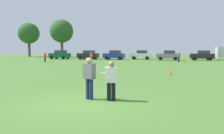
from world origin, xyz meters
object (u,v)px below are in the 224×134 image
object	(u,v)px
frisbee	(102,73)
parked_car_mid_left	(88,55)
player_thrower	(89,76)
parked_car_mid_right	(141,55)
bystander_field_marshal	(91,57)
player_defender	(111,79)
bystander_far_jogger	(45,56)
parked_car_near_left	(60,55)
parked_car_far_right	(202,55)
bystander_sideline_watcher	(179,56)
traffic_cone	(170,72)
parked_car_near_right	(168,55)
parked_car_center	(114,55)

from	to	relation	value
frisbee	parked_car_mid_left	xyz separation A→B (m)	(-10.59, 32.51, -0.17)
frisbee	parked_car_mid_left	distance (m)	34.19
player_thrower	parked_car_mid_right	size ratio (longest dim) A/B	0.39
frisbee	bystander_field_marshal	distance (m)	24.63
player_defender	frisbee	world-z (taller)	player_defender
frisbee	bystander_far_jogger	xyz separation A→B (m)	(-14.81, 22.81, -0.21)
frisbee	parked_car_near_left	world-z (taller)	parked_car_near_left
player_defender	parked_car_far_right	distance (m)	35.02
player_thrower	bystander_field_marshal	bearing A→B (deg)	106.11
parked_car_mid_left	parked_car_mid_right	distance (m)	10.66
bystander_far_jogger	player_defender	bearing A→B (deg)	-56.43
parked_car_mid_left	bystander_sideline_watcher	distance (m)	17.78
frisbee	bystander_field_marshal	world-z (taller)	bystander_field_marshal
player_defender	parked_car_near_left	world-z (taller)	parked_car_near_left
player_defender	bystander_field_marshal	world-z (taller)	bystander_field_marshal
parked_car_far_right	bystander_field_marshal	size ratio (longest dim) A/B	2.73
traffic_cone	parked_car_near_left	xyz separation A→B (m)	(-20.04, 23.38, 0.69)
traffic_cone	bystander_far_jogger	size ratio (longest dim) A/B	0.30
parked_car_near_right	bystander_sideline_watcher	bearing A→B (deg)	-78.29
player_defender	frisbee	xyz separation A→B (m)	(-0.37, 0.07, 0.23)
traffic_cone	parked_car_near_right	size ratio (longest dim) A/B	0.11
player_thrower	traffic_cone	bearing A→B (deg)	66.83
parked_car_mid_right	bystander_sideline_watcher	size ratio (longest dim) A/B	2.63
traffic_cone	bystander_far_jogger	distance (m)	22.78
parked_car_center	parked_car_mid_right	xyz separation A→B (m)	(5.14, 1.94, 0.00)
parked_car_near_left	parked_car_center	world-z (taller)	same
player_thrower	frisbee	xyz separation A→B (m)	(0.53, 0.03, 0.14)
bystander_sideline_watcher	bystander_far_jogger	world-z (taller)	bystander_sideline_watcher
parked_car_mid_left	bystander_sideline_watcher	size ratio (longest dim) A/B	2.63
frisbee	parked_car_mid_right	distance (m)	34.47
parked_car_near_right	bystander_far_jogger	bearing A→B (deg)	-154.12
player_thrower	parked_car_mid_right	bearing A→B (deg)	89.30
frisbee	parked_car_mid_right	size ratio (longest dim) A/B	0.06
frisbee	parked_car_mid_left	bearing A→B (deg)	108.05
traffic_cone	bystander_sideline_watcher	size ratio (longest dim) A/B	0.29
player_thrower	parked_car_near_left	size ratio (longest dim) A/B	0.39
parked_car_mid_right	bystander_far_jogger	xyz separation A→B (m)	(-14.69, -11.66, -0.03)
parked_car_far_right	bystander_far_jogger	world-z (taller)	parked_car_far_right
traffic_cone	parked_car_mid_right	size ratio (longest dim) A/B	0.11
parked_car_near_left	parked_car_near_right	size ratio (longest dim) A/B	1.00
parked_car_near_left	parked_car_near_right	xyz separation A→B (m)	(21.68, -0.04, 0.00)
bystander_field_marshal	bystander_sideline_watcher	bearing A→B (deg)	13.14
bystander_field_marshal	bystander_far_jogger	bearing A→B (deg)	-174.64
parked_car_mid_right	parked_car_far_right	bearing A→B (deg)	-6.18
traffic_cone	parked_car_far_right	xyz separation A→B (m)	(7.79, 24.16, 0.69)
parked_car_mid_left	player_thrower	bearing A→B (deg)	-72.82
parked_car_near_right	bystander_far_jogger	world-z (taller)	parked_car_near_right
parked_car_center	parked_car_near_left	bearing A→B (deg)	-179.64
bystander_field_marshal	parked_car_mid_left	bearing A→B (deg)	109.92
parked_car_near_left	parked_car_mid_left	bearing A→B (deg)	0.43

